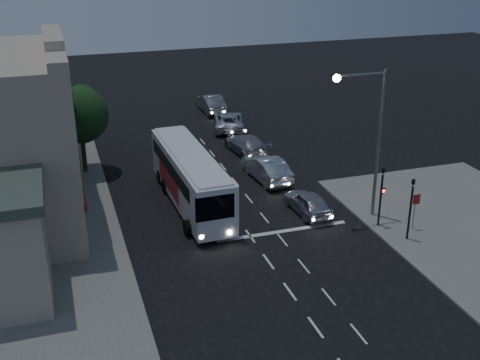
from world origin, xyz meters
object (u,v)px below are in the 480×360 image
object	(u,v)px
car_sedan_b	(246,144)
traffic_signal_side	(411,202)
regulatory_sign	(415,206)
streetlight	(370,128)
car_sedan_c	(229,121)
traffic_signal_main	(382,190)
car_suv	(308,203)
car_extra	(211,103)
tour_bus	(190,177)
street_tree	(79,112)
car_sedan_a	(267,168)

from	to	relation	value
car_sedan_b	traffic_signal_side	bearing A→B (deg)	96.89
regulatory_sign	streetlight	xyz separation A→B (m)	(-1.96, 2.44, 4.14)
car_sedan_c	streetlight	distance (m)	20.16
regulatory_sign	traffic_signal_main	bearing A→B (deg)	149.16
car_suv	traffic_signal_main	distance (m)	4.73
traffic_signal_main	regulatory_sign	xyz separation A→B (m)	(1.70, -1.01, -0.82)
regulatory_sign	car_extra	bearing A→B (deg)	99.63
tour_bus	car_sedan_c	bearing A→B (deg)	62.58
car_extra	regulatory_sign	distance (m)	27.97
streetlight	car_extra	bearing A→B (deg)	96.19
car_extra	street_tree	distance (m)	18.15
car_extra	streetlight	distance (m)	25.75
car_suv	car_sedan_b	size ratio (longest dim) A/B	0.83
car_sedan_b	car_sedan_c	world-z (taller)	car_sedan_c
traffic_signal_side	street_tree	bearing A→B (deg)	135.50
car_sedan_a	regulatory_sign	xyz separation A→B (m)	(5.48, -9.92, 0.76)
car_sedan_a	streetlight	distance (m)	9.61
car_sedan_a	car_sedan_b	world-z (taller)	car_sedan_a
traffic_signal_main	regulatory_sign	size ratio (longest dim) A/B	1.86
tour_bus	streetlight	distance (m)	11.46
traffic_signal_side	streetlight	size ratio (longest dim) A/B	0.46
car_sedan_b	car_extra	world-z (taller)	car_extra
street_tree	regulatory_sign	bearing A→B (deg)	-41.08
car_sedan_a	traffic_signal_main	distance (m)	9.80
car_sedan_c	car_extra	distance (m)	5.78
car_sedan_c	car_extra	bearing A→B (deg)	-74.76
car_sedan_b	street_tree	distance (m)	12.95
car_sedan_c	street_tree	xyz separation A→B (m)	(-12.87, -6.52, 3.74)
car_sedan_c	street_tree	size ratio (longest dim) A/B	0.88
car_sedan_a	streetlight	xyz separation A→B (m)	(3.52, -7.48, 4.89)
car_suv	traffic_signal_side	distance (m)	6.57
car_suv	car_sedan_a	world-z (taller)	car_sedan_a
car_sedan_a	car_sedan_c	size ratio (longest dim) A/B	0.94
regulatory_sign	car_sedan_a	bearing A→B (deg)	118.90
car_sedan_b	traffic_signal_side	xyz separation A→B (m)	(4.12, -16.46, 1.69)
traffic_signal_main	streetlight	distance (m)	3.61
car_sedan_a	car_sedan_c	bearing A→B (deg)	-99.53
car_sedan_a	car_sedan_b	bearing A→B (deg)	-99.11
car_extra	car_suv	bearing A→B (deg)	88.65
car_suv	car_sedan_b	distance (m)	11.46
car_sedan_b	car_sedan_c	bearing A→B (deg)	-101.60
car_sedan_b	traffic_signal_side	distance (m)	17.05
traffic_signal_side	streetlight	world-z (taller)	streetlight
car_sedan_a	streetlight	bearing A→B (deg)	109.73
car_sedan_a	car_sedan_c	xyz separation A→B (m)	(0.84, 11.87, -0.08)
car_sedan_b	car_extra	size ratio (longest dim) A/B	1.00
traffic_signal_side	traffic_signal_main	bearing A→B (deg)	109.49
traffic_signal_main	car_sedan_c	bearing A→B (deg)	98.04
street_tree	car_sedan_c	bearing A→B (deg)	26.87
car_sedan_c	traffic_signal_main	bearing A→B (deg)	112.81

